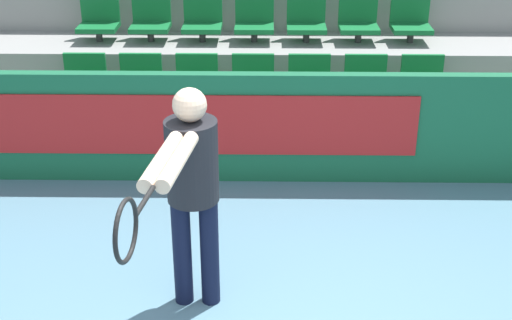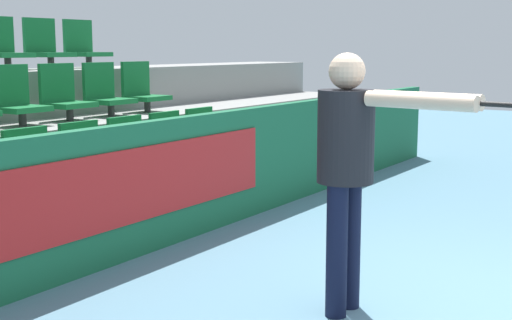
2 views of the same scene
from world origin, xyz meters
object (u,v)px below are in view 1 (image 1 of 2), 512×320
stadium_chair_1 (141,86)px  stadium_chair_4 (309,87)px  stadium_chair_6 (422,87)px  stadium_chair_9 (202,18)px  stadium_chair_3 (253,87)px  stadium_chair_8 (151,18)px  stadium_chair_13 (411,19)px  stadium_chair_0 (85,86)px  stadium_chair_7 (99,18)px  stadium_chair_12 (358,19)px  stadium_chair_11 (306,19)px  stadium_chair_2 (197,86)px  stadium_chair_5 (366,87)px  tennis_player (190,180)px  stadium_chair_10 (254,18)px

stadium_chair_1 → stadium_chair_4: bearing=0.0°
stadium_chair_6 → stadium_chair_9: size_ratio=1.00×
stadium_chair_3 → stadium_chair_6: same height
stadium_chair_8 → stadium_chair_13: (2.79, 0.00, 0.00)m
stadium_chair_3 → stadium_chair_0: bearing=180.0°
stadium_chair_7 → stadium_chair_12: same height
stadium_chair_3 → stadium_chair_11: stadium_chair_11 is taller
stadium_chair_7 → stadium_chair_6: bearing=-14.5°
stadium_chair_2 → stadium_chair_5: size_ratio=1.00×
stadium_chair_4 → stadium_chair_11: 0.98m
stadium_chair_0 → tennis_player: size_ratio=0.34×
stadium_chair_3 → stadium_chair_10: stadium_chair_10 is taller
stadium_chair_4 → stadium_chair_10: (-0.56, 0.87, 0.47)m
stadium_chair_0 → stadium_chair_7: size_ratio=1.00×
stadium_chair_2 → stadium_chair_13: 2.44m
stadium_chair_2 → stadium_chair_4: same height
stadium_chair_3 → tennis_player: size_ratio=0.34×
stadium_chair_3 → stadium_chair_9: size_ratio=1.00×
stadium_chair_9 → stadium_chair_4: bearing=-37.8°
stadium_chair_8 → stadium_chair_10: bearing=0.0°
stadium_chair_0 → stadium_chair_3: (1.68, 0.00, 0.00)m
stadium_chair_10 → stadium_chair_12: size_ratio=1.00×
stadium_chair_10 → stadium_chair_0: bearing=-152.7°
stadium_chair_5 → stadium_chair_9: stadium_chair_9 is taller
stadium_chair_4 → stadium_chair_6: bearing=0.0°
stadium_chair_9 → stadium_chair_13: (2.23, 0.00, 0.00)m
stadium_chair_4 → tennis_player: 2.79m
stadium_chair_8 → stadium_chair_12: size_ratio=1.00×
stadium_chair_0 → tennis_player: (1.32, -2.62, 0.29)m
stadium_chair_3 → stadium_chair_7: (-1.68, 0.87, 0.47)m
stadium_chair_2 → stadium_chair_7: 1.49m
stadium_chair_11 → stadium_chair_0: bearing=-158.8°
stadium_chair_7 → stadium_chair_12: 2.79m
stadium_chair_4 → stadium_chair_2: bearing=180.0°
stadium_chair_0 → stadium_chair_7: (0.00, 0.87, 0.47)m
stadium_chair_0 → stadium_chair_11: stadium_chair_11 is taller
tennis_player → stadium_chair_5: bearing=68.8°
stadium_chair_5 → stadium_chair_9: size_ratio=1.00×
stadium_chair_0 → stadium_chair_4: (2.23, 0.00, 0.00)m
stadium_chair_2 → stadium_chair_3: bearing=0.0°
stadium_chair_11 → stadium_chair_6: bearing=-37.8°
stadium_chair_6 → stadium_chair_12: (-0.56, 0.87, 0.47)m
stadium_chair_2 → stadium_chair_5: (1.68, 0.00, 0.00)m
stadium_chair_3 → stadium_chair_11: (0.56, 0.87, 0.47)m
stadium_chair_13 → tennis_player: (-2.03, -3.48, -0.17)m
stadium_chair_3 → stadium_chair_6: bearing=0.0°
stadium_chair_0 → stadium_chair_1: size_ratio=1.00×
stadium_chair_6 → stadium_chair_13: size_ratio=1.00×
stadium_chair_5 → stadium_chair_12: stadium_chair_12 is taller
stadium_chair_2 → stadium_chair_5: 1.68m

